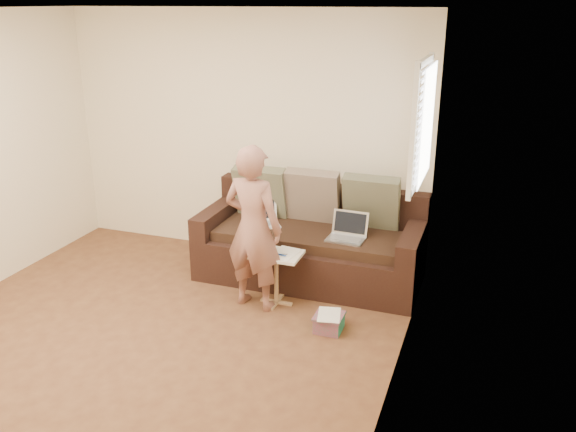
# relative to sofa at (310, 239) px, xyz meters

# --- Properties ---
(floor) EXTENTS (4.50, 4.50, 0.00)m
(floor) POSITION_rel_sofa_xyz_m (-0.90, -1.77, -0.42)
(floor) COLOR #522F1E
(floor) RESTS_ON ground
(ceiling) EXTENTS (4.50, 4.50, 0.00)m
(ceiling) POSITION_rel_sofa_xyz_m (-0.90, -1.77, 2.18)
(ceiling) COLOR white
(ceiling) RESTS_ON wall_back
(wall_back) EXTENTS (4.00, 0.00, 4.00)m
(wall_back) POSITION_rel_sofa_xyz_m (-0.90, 0.48, 0.87)
(wall_back) COLOR #F3E1BE
(wall_back) RESTS_ON ground
(wall_right) EXTENTS (0.00, 4.50, 4.50)m
(wall_right) POSITION_rel_sofa_xyz_m (1.10, -1.77, 0.87)
(wall_right) COLOR #F3E1BE
(wall_right) RESTS_ON ground
(window_blinds) EXTENTS (0.12, 0.88, 1.08)m
(window_blinds) POSITION_rel_sofa_xyz_m (1.05, -0.27, 1.28)
(window_blinds) COLOR white
(window_blinds) RESTS_ON wall_right
(sofa) EXTENTS (2.20, 0.95, 0.85)m
(sofa) POSITION_rel_sofa_xyz_m (0.00, 0.00, 0.00)
(sofa) COLOR black
(sofa) RESTS_ON ground
(pillow_left) EXTENTS (0.55, 0.29, 0.57)m
(pillow_left) POSITION_rel_sofa_xyz_m (-0.60, 0.20, 0.37)
(pillow_left) COLOR #50543E
(pillow_left) RESTS_ON sofa
(pillow_mid) EXTENTS (0.55, 0.27, 0.57)m
(pillow_mid) POSITION_rel_sofa_xyz_m (-0.05, 0.24, 0.37)
(pillow_mid) COLOR #735E52
(pillow_mid) RESTS_ON sofa
(pillow_right) EXTENTS (0.55, 0.28, 0.57)m
(pillow_right) POSITION_rel_sofa_xyz_m (0.55, 0.24, 0.37)
(pillow_right) COLOR #50543E
(pillow_right) RESTS_ON sofa
(laptop_silver) EXTENTS (0.36, 0.27, 0.23)m
(laptop_silver) POSITION_rel_sofa_xyz_m (0.40, -0.15, 0.10)
(laptop_silver) COLOR #B7BABC
(laptop_silver) RESTS_ON sofa
(laptop_white) EXTENTS (0.42, 0.40, 0.25)m
(laptop_white) POSITION_rel_sofa_xyz_m (-0.49, -0.05, 0.10)
(laptop_white) COLOR white
(laptop_white) RESTS_ON sofa
(person) EXTENTS (0.60, 0.45, 1.52)m
(person) POSITION_rel_sofa_xyz_m (-0.30, -0.73, 0.34)
(person) COLOR #904E4F
(person) RESTS_ON ground
(side_table) EXTENTS (0.46, 0.32, 0.51)m
(side_table) POSITION_rel_sofa_xyz_m (-0.13, -0.62, -0.17)
(side_table) COLOR silver
(side_table) RESTS_ON ground
(drinking_glass) EXTENTS (0.07, 0.07, 0.12)m
(drinking_glass) POSITION_rel_sofa_xyz_m (-0.27, -0.53, 0.14)
(drinking_glass) COLOR silver
(drinking_glass) RESTS_ON side_table
(scissors) EXTENTS (0.18, 0.10, 0.02)m
(scissors) POSITION_rel_sofa_xyz_m (-0.10, -0.66, 0.09)
(scissors) COLOR silver
(scissors) RESTS_ON side_table
(paper_on_table) EXTENTS (0.25, 0.33, 0.00)m
(paper_on_table) POSITION_rel_sofa_xyz_m (-0.05, -0.61, 0.08)
(paper_on_table) COLOR white
(paper_on_table) RESTS_ON side_table
(striped_box) EXTENTS (0.24, 0.24, 0.15)m
(striped_box) POSITION_rel_sofa_xyz_m (0.47, -0.94, -0.35)
(striped_box) COLOR #CB1E58
(striped_box) RESTS_ON ground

